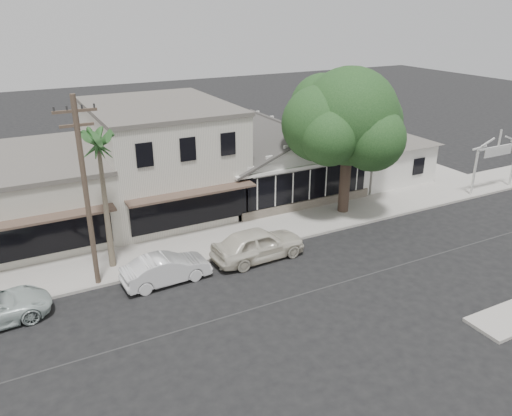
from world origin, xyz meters
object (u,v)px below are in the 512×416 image
shade_tree (345,119)px  car_1 (166,269)px  arch_sign (498,149)px  car_0 (258,244)px  utility_pole (86,191)px

shade_tree → car_1: bearing=-165.3°
car_1 → arch_sign: bearing=-89.7°
car_0 → shade_tree: shade_tree is taller
car_1 → shade_tree: (12.65, 3.32, 5.32)m
car_1 → shade_tree: 14.12m
utility_pole → shade_tree: size_ratio=0.98×
utility_pole → car_1: size_ratio=2.13×
car_0 → car_1: 5.00m
car_0 → shade_tree: (7.65, 3.25, 5.17)m
shade_tree → utility_pole: bearing=-172.3°
arch_sign → shade_tree: bearing=170.3°
utility_pole → car_0: utility_pole is taller
arch_sign → car_0: bearing=-176.3°
car_0 → car_1: (-5.00, -0.07, -0.15)m
arch_sign → car_1: (-24.41, -1.31, -2.46)m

